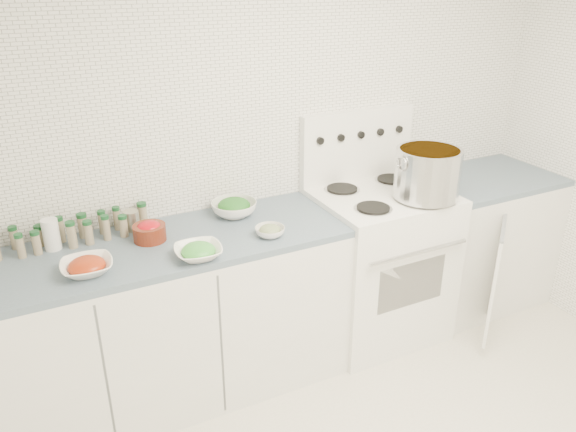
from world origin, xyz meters
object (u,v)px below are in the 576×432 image
object	(u,v)px
stock_pot	(428,171)
bowl_tomato	(87,266)
bowl_snowpea	(198,251)
stove	(377,259)

from	to	relation	value
stock_pot	bowl_tomato	distance (m)	1.85
bowl_tomato	bowl_snowpea	size ratio (longest dim) A/B	0.99
stock_pot	bowl_snowpea	size ratio (longest dim) A/B	1.60
stove	bowl_tomato	bearing A→B (deg)	-175.51
stock_pot	bowl_tomato	bearing A→B (deg)	178.59
stock_pot	bowl_snowpea	distance (m)	1.36
bowl_tomato	stove	bearing A→B (deg)	4.49
stove	bowl_snowpea	bearing A→B (deg)	-169.71
bowl_tomato	bowl_snowpea	bearing A→B (deg)	-9.83
stove	bowl_snowpea	world-z (taller)	stove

